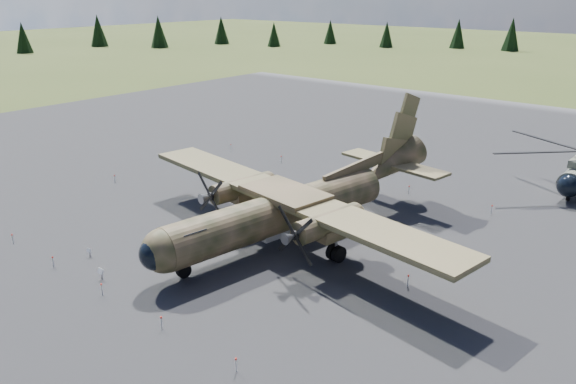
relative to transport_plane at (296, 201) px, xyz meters
The scene contains 7 objects.
ground 6.78m from the transport_plane, 166.19° to the right, with size 500.00×500.00×0.00m, color #4C5626.
apron 10.82m from the transport_plane, 124.56° to the left, with size 120.00×120.00×0.04m, color #57575C.
transport_plane is the anchor object (origin of this frame).
info_placard_left 15.81m from the transport_plane, 127.41° to the right, with size 0.44×0.23×0.66m.
info_placard_right 15.15m from the transport_plane, 112.81° to the right, with size 0.52×0.23×0.80m.
barrier_fence 7.00m from the transport_plane, 166.51° to the right, with size 33.12×29.62×0.85m.
treeline 11.24m from the transport_plane, 143.14° to the right, with size 340.52×332.03×11.00m.
Camera 1 is at (31.27, -30.19, 18.42)m, focal length 35.00 mm.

